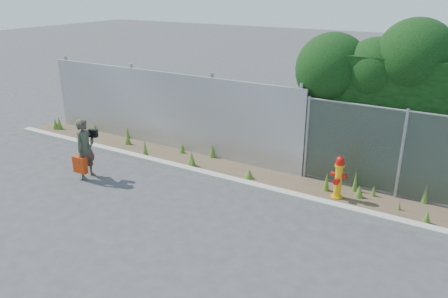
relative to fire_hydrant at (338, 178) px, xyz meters
name	(u,v)px	position (x,y,z in m)	size (l,w,h in m)	color
ground	(201,218)	(-2.08, -2.30, -0.50)	(80.00, 80.00, 0.00)	#3B3A3D
curb	(244,183)	(-2.08, -0.50, -0.44)	(16.00, 0.22, 0.12)	#ABA69A
weed_strip	(237,167)	(-2.64, 0.15, -0.39)	(16.00, 1.30, 0.54)	#4B3B2B
corrugated_fence	(164,110)	(-5.33, 0.71, 0.61)	(8.50, 0.21, 2.30)	#A3A5AA
fire_hydrant	(338,178)	(0.00, 0.00, 0.00)	(0.34, 0.31, 1.02)	#E4A50C
woman	(86,149)	(-5.61, -2.03, 0.25)	(0.54, 0.36, 1.49)	#0F6140
red_tote_bag	(80,165)	(-5.65, -2.21, -0.11)	(0.37, 0.14, 0.48)	#B2340A
black_shoulder_bag	(93,133)	(-5.57, -1.79, 0.59)	(0.25, 0.10, 0.19)	black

